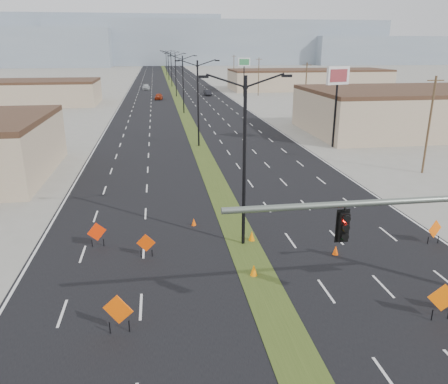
{
  "coord_description": "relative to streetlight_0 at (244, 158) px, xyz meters",
  "views": [
    {
      "loc": [
        -4.83,
        -11.87,
        11.47
      ],
      "look_at": [
        -1.09,
        12.62,
        3.2
      ],
      "focal_mm": 35.0,
      "sensor_mm": 36.0,
      "label": 1
    }
  ],
  "objects": [
    {
      "name": "road_surface",
      "position": [
        0.0,
        88.0,
        -5.42
      ],
      "size": [
        25.0,
        400.0,
        0.02
      ],
      "primitive_type": "cube",
      "color": "black",
      "rests_on": "ground"
    },
    {
      "name": "median_strip",
      "position": [
        0.0,
        88.0,
        -5.42
      ],
      "size": [
        2.0,
        400.0,
        0.04
      ],
      "primitive_type": "cube",
      "color": "#334318",
      "rests_on": "ground"
    },
    {
      "name": "building_sw_far",
      "position": [
        -32.0,
        73.0,
        -3.17
      ],
      "size": [
        30.0,
        14.0,
        4.5
      ],
      "primitive_type": "cube",
      "color": "tan",
      "rests_on": "ground"
    },
    {
      "name": "building_se_near",
      "position": [
        34.0,
        33.0,
        -2.67
      ],
      "size": [
        36.0,
        18.0,
        5.5
      ],
      "primitive_type": "cube",
      "color": "tan",
      "rests_on": "ground"
    },
    {
      "name": "building_se_far",
      "position": [
        38.0,
        98.0,
        -2.92
      ],
      "size": [
        44.0,
        16.0,
        5.0
      ],
      "primitive_type": "cube",
      "color": "tan",
      "rests_on": "ground"
    },
    {
      "name": "mesa_center",
      "position": [
        40.0,
        288.0,
        8.58
      ],
      "size": [
        220.0,
        50.0,
        28.0
      ],
      "primitive_type": "cube",
      "color": "#8391A2",
      "rests_on": "ground"
    },
    {
      "name": "mesa_east",
      "position": [
        180.0,
        278.0,
        3.58
      ],
      "size": [
        160.0,
        50.0,
        18.0
      ],
      "primitive_type": "cube",
      "color": "#8391A2",
      "rests_on": "ground"
    },
    {
      "name": "mesa_backdrop",
      "position": [
        -30.0,
        308.0,
        10.58
      ],
      "size": [
        140.0,
        50.0,
        32.0
      ],
      "primitive_type": "cube",
      "color": "#8391A2",
      "rests_on": "ground"
    },
    {
      "name": "streetlight_0",
      "position": [
        0.0,
        0.0,
        0.0
      ],
      "size": [
        5.15,
        0.24,
        10.02
      ],
      "color": "black",
      "rests_on": "ground"
    },
    {
      "name": "streetlight_1",
      "position": [
        0.0,
        28.0,
        0.0
      ],
      "size": [
        5.15,
        0.24,
        10.02
      ],
      "color": "black",
      "rests_on": "ground"
    },
    {
      "name": "streetlight_2",
      "position": [
        0.0,
        56.0,
        0.0
      ],
      "size": [
        5.15,
        0.24,
        10.02
      ],
      "color": "black",
      "rests_on": "ground"
    },
    {
      "name": "streetlight_3",
      "position": [
        0.0,
        84.0,
        0.0
      ],
      "size": [
        5.15,
        0.24,
        10.02
      ],
      "color": "black",
      "rests_on": "ground"
    },
    {
      "name": "streetlight_4",
      "position": [
        0.0,
        112.0,
        0.0
      ],
      "size": [
        5.15,
        0.24,
        10.02
      ],
      "color": "black",
      "rests_on": "ground"
    },
    {
      "name": "streetlight_5",
      "position": [
        0.0,
        140.0,
        0.0
      ],
      "size": [
        5.15,
        0.24,
        10.02
      ],
      "color": "black",
      "rests_on": "ground"
    },
    {
      "name": "streetlight_6",
      "position": [
        0.0,
        168.0,
        0.0
      ],
      "size": [
        5.15,
        0.24,
        10.02
      ],
      "color": "black",
      "rests_on": "ground"
    },
    {
      "name": "utility_pole_0",
      "position": [
        20.0,
        13.0,
        -0.74
      ],
      "size": [
        1.6,
        0.2,
        9.0
      ],
      "color": "#4C3823",
      "rests_on": "ground"
    },
    {
      "name": "utility_pole_1",
      "position": [
        20.0,
        48.0,
        -0.74
      ],
      "size": [
        1.6,
        0.2,
        9.0
      ],
      "color": "#4C3823",
      "rests_on": "ground"
    },
    {
      "name": "utility_pole_2",
      "position": [
        20.0,
        83.0,
        -0.74
      ],
      "size": [
        1.6,
        0.2,
        9.0
      ],
      "color": "#4C3823",
      "rests_on": "ground"
    },
    {
      "name": "utility_pole_3",
      "position": [
        20.0,
        118.0,
        -0.74
      ],
      "size": [
        1.6,
        0.2,
        9.0
      ],
      "color": "#4C3823",
      "rests_on": "ground"
    },
    {
      "name": "car_left",
      "position": [
        -4.3,
        78.41,
        -4.73
      ],
      "size": [
        2.02,
        4.17,
        1.37
      ],
      "primitive_type": "imported",
      "rotation": [
        0.0,
        0.0,
        -0.1
      ],
      "color": "#992C10",
      "rests_on": "ground"
    },
    {
      "name": "car_mid",
      "position": [
        7.71,
        85.16,
        -4.73
      ],
      "size": [
        1.67,
        4.22,
        1.37
      ],
      "primitive_type": "imported",
      "rotation": [
        0.0,
        0.0,
        0.05
      ],
      "color": "black",
      "rests_on": "ground"
    },
    {
      "name": "car_far",
      "position": [
        -7.56,
        103.03,
        -4.7
      ],
      "size": [
        2.22,
        5.03,
        1.44
      ],
      "primitive_type": "imported",
      "rotation": [
        0.0,
        0.0,
        0.04
      ],
      "color": "#A6ABB0",
      "rests_on": "ground"
    },
    {
      "name": "construction_sign_0",
      "position": [
        -6.82,
        -7.81,
        -4.34
      ],
      "size": [
        1.29,
        0.53,
        1.82
      ],
      "rotation": [
        0.0,
        0.0,
        -0.37
      ],
      "color": "#FF5905",
      "rests_on": "ground"
    },
    {
      "name": "construction_sign_1",
      "position": [
        -8.73,
        0.95,
        -4.51
      ],
      "size": [
        1.07,
        0.53,
        1.55
      ],
      "rotation": [
        0.0,
        0.0,
        0.43
      ],
      "color": "red",
      "rests_on": "ground"
    },
    {
      "name": "construction_sign_2",
      "position": [
        -5.81,
        -0.89,
        -4.59
      ],
      "size": [
        1.07,
        0.15,
        1.43
      ],
      "rotation": [
        0.0,
        0.0,
        -0.1
      ],
      "color": "#DC3E04",
      "rests_on": "ground"
    },
    {
      "name": "construction_sign_3",
      "position": [
        7.08,
        -9.0,
        -4.36
      ],
      "size": [
        1.33,
        0.33,
        1.8
      ],
      "rotation": [
        0.0,
        0.0,
        -0.21
      ],
      "color": "#F66405",
      "rests_on": "ground"
    },
    {
      "name": "construction_sign_5",
      "position": [
        11.5,
        -1.72,
        -4.51
      ],
      "size": [
        1.11,
        0.45,
        1.55
      ],
      "rotation": [
        0.0,
        0.0,
        0.36
      ],
      "color": "#F95C05",
      "rests_on": "ground"
    },
    {
      "name": "cone_0",
      "position": [
        -0.21,
        -3.96,
        -5.09
      ],
      "size": [
        0.52,
        0.52,
        0.67
      ],
      "primitive_type": "cone",
      "rotation": [
        0.0,
        0.0,
        0.39
      ],
      "color": "orange",
      "rests_on": "ground"
    },
    {
      "name": "cone_1",
      "position": [
        5.01,
        -2.24,
        -5.13
      ],
      "size": [
        0.41,
        0.41,
        0.57
      ],
      "primitive_type": "cone",
      "rotation": [
        0.0,
        0.0,
        0.24
      ],
      "color": "#FF5005",
      "rests_on": "ground"
    },
    {
      "name": "cone_2",
      "position": [
        0.6,
        0.32,
        -5.08
      ],
      "size": [
        0.53,
        0.53,
        0.68
      ],
      "primitive_type": "cone",
      "rotation": [
        0.0,
        0.0,
        0.37
      ],
      "color": "orange",
      "rests_on": "ground"
    },
    {
      "name": "cone_3",
      "position": [
        -2.73,
        3.32,
        -5.15
      ],
      "size": [
        0.35,
        0.35,
        0.54
      ],
      "primitive_type": "cone",
      "rotation": [
        0.0,
        0.0,
        0.09
      ],
      "color": "#FA5305",
      "rests_on": "ground"
    },
    {
      "name": "pole_sign_east_near",
      "position": [
        15.91,
        25.21,
        2.2
      ],
      "size": [
        3.01,
        1.27,
        9.34
      ],
      "rotation": [
        0.0,
        0.0,
        0.31
      ],
      "color": "black",
      "rests_on": "ground"
    },
    {
      "name": "pole_sign_east_far",
      "position": [
        16.16,
        81.95,
        1.9
      ],
      "size": [
        2.94,
        0.41,
        9.01
      ],
      "rotation": [
        0.0,
        0.0,
        -0.0
      ],
      "color": "black",
      "rests_on": "ground"
    }
  ]
}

